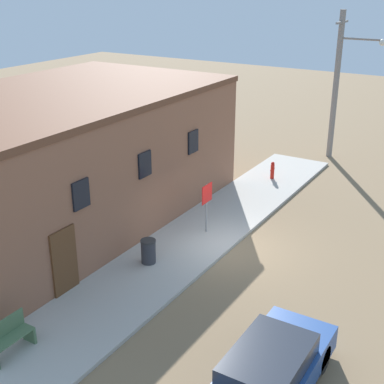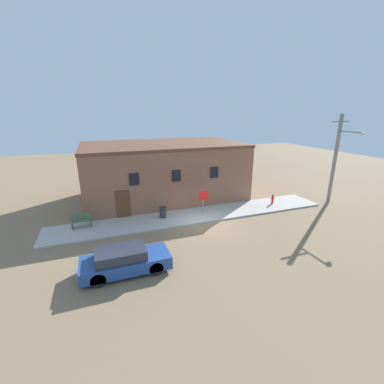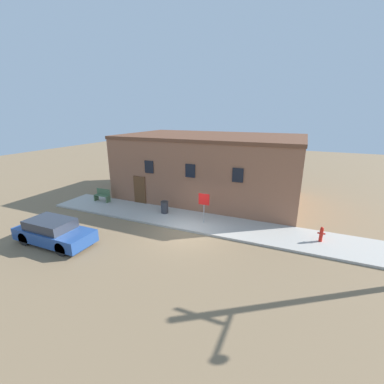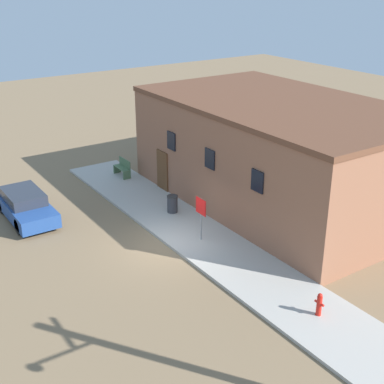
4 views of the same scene
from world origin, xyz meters
TOP-DOWN VIEW (x-y plane):
  - ground_plane at (0.00, 0.00)m, footprint 80.00×80.00m
  - sidewalk at (0.00, 1.50)m, footprint 21.59×3.00m
  - brick_building at (-1.09, 7.10)m, footprint 14.04×8.33m
  - fire_hydrant at (7.14, 1.57)m, footprint 0.38×0.18m
  - stop_sign at (0.52, 1.38)m, footprint 0.70×0.06m
  - bench at (-8.20, 2.13)m, footprint 1.27×0.44m
  - trash_bin at (-2.53, 1.86)m, footprint 0.52×0.52m
  - utility_pole at (12.32, 0.34)m, footprint 1.80×2.38m
  - parked_car at (-5.95, -4.05)m, footprint 4.36×1.76m

SIDE VIEW (x-z plane):
  - ground_plane at x=0.00m, z-range 0.00..0.00m
  - sidewalk at x=0.00m, z-range 0.00..0.13m
  - fire_hydrant at x=7.14m, z-range 0.13..0.96m
  - trash_bin at x=-2.53m, z-range 0.13..0.96m
  - bench at x=-8.20m, z-range 0.10..1.05m
  - parked_car at x=-5.95m, z-range -0.01..1.32m
  - stop_sign at x=0.52m, z-range 0.51..2.41m
  - brick_building at x=-1.09m, z-range 0.00..5.06m
  - utility_pole at x=12.32m, z-range 0.25..7.85m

